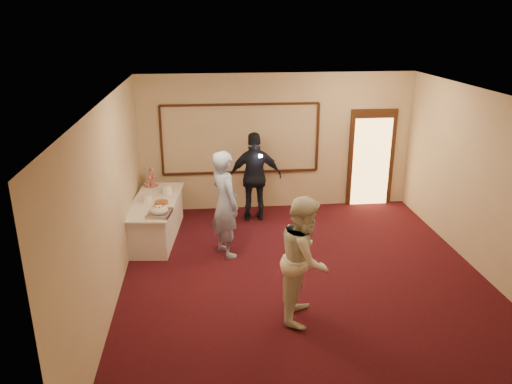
{
  "coord_description": "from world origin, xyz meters",
  "views": [
    {
      "loc": [
        -1.58,
        -7.08,
        4.13
      ],
      "look_at": [
        -0.7,
        1.28,
        1.15
      ],
      "focal_mm": 35.0,
      "sensor_mm": 36.0,
      "label": 1
    }
  ],
  "objects_px": {
    "pavlova_tray": "(159,211)",
    "cupcake_stand": "(150,178)",
    "plate_stack_b": "(167,189)",
    "tart": "(161,203)",
    "plate_stack_a": "(147,198)",
    "man": "(225,204)",
    "guest": "(255,177)",
    "woman": "(305,259)",
    "buffet_table": "(156,219)"
  },
  "relations": [
    {
      "from": "pavlova_tray",
      "to": "cupcake_stand",
      "type": "relative_size",
      "value": 1.31
    },
    {
      "from": "cupcake_stand",
      "to": "plate_stack_b",
      "type": "xyz_separation_m",
      "value": [
        0.37,
        -0.52,
        -0.08
      ]
    },
    {
      "from": "plate_stack_b",
      "to": "tart",
      "type": "bearing_deg",
      "value": -96.59
    },
    {
      "from": "pavlova_tray",
      "to": "cupcake_stand",
      "type": "distance_m",
      "value": 1.73
    },
    {
      "from": "plate_stack_b",
      "to": "plate_stack_a",
      "type": "bearing_deg",
      "value": -129.37
    },
    {
      "from": "man",
      "to": "guest",
      "type": "bearing_deg",
      "value": -48.84
    },
    {
      "from": "man",
      "to": "woman",
      "type": "relative_size",
      "value": 1.06
    },
    {
      "from": "pavlova_tray",
      "to": "man",
      "type": "relative_size",
      "value": 0.3
    },
    {
      "from": "buffet_table",
      "to": "pavlova_tray",
      "type": "xyz_separation_m",
      "value": [
        0.16,
        -0.81,
        0.47
      ]
    },
    {
      "from": "plate_stack_b",
      "to": "buffet_table",
      "type": "bearing_deg",
      "value": -120.29
    },
    {
      "from": "guest",
      "to": "plate_stack_b",
      "type": "bearing_deg",
      "value": 9.7
    },
    {
      "from": "tart",
      "to": "woman",
      "type": "bearing_deg",
      "value": -51.59
    },
    {
      "from": "plate_stack_b",
      "to": "guest",
      "type": "bearing_deg",
      "value": 10.55
    },
    {
      "from": "plate_stack_a",
      "to": "cupcake_stand",
      "type": "bearing_deg",
      "value": 91.42
    },
    {
      "from": "tart",
      "to": "man",
      "type": "height_order",
      "value": "man"
    },
    {
      "from": "man",
      "to": "buffet_table",
      "type": "bearing_deg",
      "value": 31.13
    },
    {
      "from": "guest",
      "to": "tart",
      "type": "bearing_deg",
      "value": 25.88
    },
    {
      "from": "cupcake_stand",
      "to": "guest",
      "type": "height_order",
      "value": "guest"
    },
    {
      "from": "tart",
      "to": "guest",
      "type": "bearing_deg",
      "value": 26.73
    },
    {
      "from": "cupcake_stand",
      "to": "plate_stack_b",
      "type": "relative_size",
      "value": 2.21
    },
    {
      "from": "pavlova_tray",
      "to": "plate_stack_b",
      "type": "height_order",
      "value": "pavlova_tray"
    },
    {
      "from": "plate_stack_a",
      "to": "man",
      "type": "xyz_separation_m",
      "value": [
        1.45,
        -0.83,
        0.13
      ]
    },
    {
      "from": "plate_stack_a",
      "to": "woman",
      "type": "distance_m",
      "value": 3.84
    },
    {
      "from": "cupcake_stand",
      "to": "man",
      "type": "height_order",
      "value": "man"
    },
    {
      "from": "plate_stack_a",
      "to": "plate_stack_b",
      "type": "distance_m",
      "value": 0.55
    },
    {
      "from": "pavlova_tray",
      "to": "man",
      "type": "bearing_deg",
      "value": -3.77
    },
    {
      "from": "buffet_table",
      "to": "man",
      "type": "xyz_separation_m",
      "value": [
        1.32,
        -0.88,
        0.59
      ]
    },
    {
      "from": "plate_stack_b",
      "to": "woman",
      "type": "height_order",
      "value": "woman"
    },
    {
      "from": "pavlova_tray",
      "to": "man",
      "type": "height_order",
      "value": "man"
    },
    {
      "from": "woman",
      "to": "guest",
      "type": "relative_size",
      "value": 0.97
    },
    {
      "from": "cupcake_stand",
      "to": "man",
      "type": "xyz_separation_m",
      "value": [
        1.47,
        -1.78,
        0.05
      ]
    },
    {
      "from": "buffet_table",
      "to": "woman",
      "type": "relative_size",
      "value": 1.22
    },
    {
      "from": "pavlova_tray",
      "to": "tart",
      "type": "height_order",
      "value": "pavlova_tray"
    },
    {
      "from": "pavlova_tray",
      "to": "buffet_table",
      "type": "bearing_deg",
      "value": 100.88
    },
    {
      "from": "pavlova_tray",
      "to": "tart",
      "type": "bearing_deg",
      "value": 90.65
    },
    {
      "from": "plate_stack_a",
      "to": "guest",
      "type": "xyz_separation_m",
      "value": [
        2.15,
        0.76,
        0.1
      ]
    },
    {
      "from": "buffet_table",
      "to": "cupcake_stand",
      "type": "distance_m",
      "value": 1.06
    },
    {
      "from": "pavlova_tray",
      "to": "woman",
      "type": "xyz_separation_m",
      "value": [
        2.18,
        -2.19,
        0.06
      ]
    },
    {
      "from": "pavlova_tray",
      "to": "woman",
      "type": "height_order",
      "value": "woman"
    },
    {
      "from": "pavlova_tray",
      "to": "plate_stack_b",
      "type": "bearing_deg",
      "value": 86.92
    },
    {
      "from": "buffet_table",
      "to": "guest",
      "type": "height_order",
      "value": "guest"
    },
    {
      "from": "plate_stack_a",
      "to": "plate_stack_b",
      "type": "height_order",
      "value": "plate_stack_b"
    },
    {
      "from": "buffet_table",
      "to": "woman",
      "type": "height_order",
      "value": "woman"
    },
    {
      "from": "buffet_table",
      "to": "cupcake_stand",
      "type": "bearing_deg",
      "value": 99.71
    },
    {
      "from": "pavlova_tray",
      "to": "woman",
      "type": "bearing_deg",
      "value": -45.05
    },
    {
      "from": "plate_stack_b",
      "to": "pavlova_tray",
      "type": "bearing_deg",
      "value": -93.08
    },
    {
      "from": "cupcake_stand",
      "to": "tart",
      "type": "bearing_deg",
      "value": -75.02
    },
    {
      "from": "pavlova_tray",
      "to": "guest",
      "type": "height_order",
      "value": "guest"
    },
    {
      "from": "cupcake_stand",
      "to": "plate_stack_b",
      "type": "bearing_deg",
      "value": -54.36
    },
    {
      "from": "plate_stack_b",
      "to": "tart",
      "type": "xyz_separation_m",
      "value": [
        -0.07,
        -0.61,
        -0.06
      ]
    }
  ]
}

